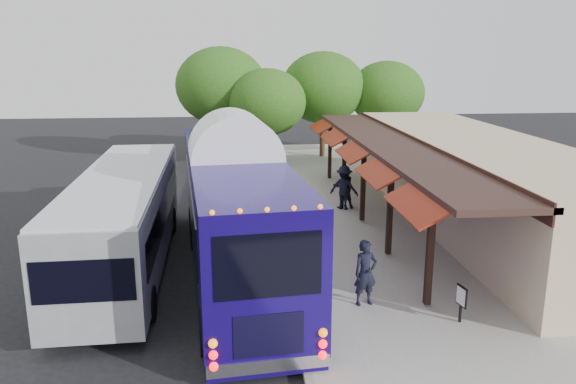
# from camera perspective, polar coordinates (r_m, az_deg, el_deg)

# --- Properties ---
(ground) EXTENTS (90.00, 90.00, 0.00)m
(ground) POSITION_cam_1_polar(r_m,az_deg,el_deg) (19.30, -0.88, -7.27)
(ground) COLOR black
(ground) RESTS_ON ground
(sidewalk) EXTENTS (10.00, 40.00, 0.15)m
(sidewalk) POSITION_cam_1_polar(r_m,az_deg,el_deg) (23.89, 10.36, -3.07)
(sidewalk) COLOR #9E9B93
(sidewalk) RESTS_ON ground
(curb) EXTENTS (0.20, 40.00, 0.16)m
(curb) POSITION_cam_1_polar(r_m,az_deg,el_deg) (23.04, -1.58, -3.48)
(curb) COLOR gray
(curb) RESTS_ON ground
(station_shelter) EXTENTS (8.15, 20.00, 3.60)m
(station_shelter) POSITION_cam_1_polar(r_m,az_deg,el_deg) (24.58, 18.15, 1.21)
(station_shelter) COLOR tan
(station_shelter) RESTS_ON ground
(coach_bus) EXTENTS (4.01, 13.24, 4.18)m
(coach_bus) POSITION_cam_1_polar(r_m,az_deg,el_deg) (17.88, -5.36, -1.51)
(coach_bus) COLOR #160860
(coach_bus) RESTS_ON ground
(city_bus) EXTENTS (2.90, 11.95, 3.20)m
(city_bus) POSITION_cam_1_polar(r_m,az_deg,el_deg) (19.28, -16.26, -2.34)
(city_bus) COLOR gray
(city_bus) RESTS_ON ground
(ped_a) EXTENTS (0.77, 0.59, 1.87)m
(ped_a) POSITION_cam_1_polar(r_m,az_deg,el_deg) (15.82, 7.87, -8.13)
(ped_a) COLOR black
(ped_a) RESTS_ON sidewalk
(ped_b) EXTENTS (1.00, 0.80, 1.97)m
(ped_b) POSITION_cam_1_polar(r_m,az_deg,el_deg) (25.28, 5.64, 0.53)
(ped_b) COLOR black
(ped_b) RESTS_ON sidewalk
(ped_c) EXTENTS (1.20, 0.90, 1.90)m
(ped_c) POSITION_cam_1_polar(r_m,az_deg,el_deg) (21.81, 0.03, -1.68)
(ped_c) COLOR black
(ped_c) RESTS_ON sidewalk
(ped_d) EXTENTS (1.47, 1.22, 1.97)m
(ped_d) POSITION_cam_1_polar(r_m,az_deg,el_deg) (25.12, 5.71, 0.46)
(ped_d) COLOR black
(ped_d) RESTS_ON sidewalk
(sign_board) EXTENTS (0.13, 0.46, 1.01)m
(sign_board) POSITION_cam_1_polar(r_m,az_deg,el_deg) (15.45, 17.20, -10.24)
(sign_board) COLOR black
(sign_board) RESTS_ON sidewalk
(tree_left) EXTENTS (4.74, 4.74, 6.07)m
(tree_left) POSITION_cam_1_polar(r_m,az_deg,el_deg) (34.35, -2.14, 9.11)
(tree_left) COLOR #382314
(tree_left) RESTS_ON ground
(tree_mid) EXTENTS (5.52, 5.52, 7.06)m
(tree_mid) POSITION_cam_1_polar(r_m,az_deg,el_deg) (37.51, 3.58, 10.53)
(tree_mid) COLOR #382314
(tree_mid) RESTS_ON ground
(tree_right) EXTENTS (5.03, 5.03, 6.44)m
(tree_right) POSITION_cam_1_polar(r_m,az_deg,el_deg) (38.49, 9.97, 9.82)
(tree_right) COLOR #382314
(tree_right) RESTS_ON ground
(tree_far) EXTENTS (5.75, 5.75, 7.36)m
(tree_far) POSITION_cam_1_polar(r_m,az_deg,el_deg) (36.36, -6.82, 10.66)
(tree_far) COLOR #382314
(tree_far) RESTS_ON ground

